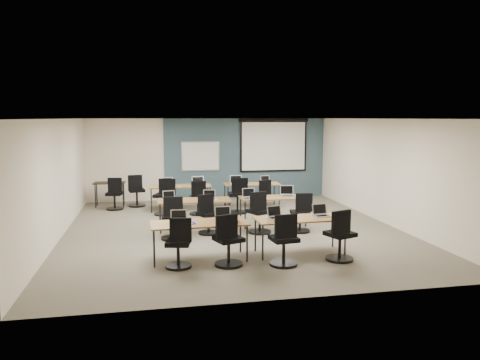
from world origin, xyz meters
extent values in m
cube|color=#6B6354|center=(0.00, 0.00, 0.00)|extent=(8.00, 9.00, 0.02)
cube|color=white|center=(0.00, 0.00, 2.70)|extent=(8.00, 9.00, 0.02)
cube|color=beige|center=(0.00, 4.50, 1.35)|extent=(8.00, 0.04, 2.70)
cube|color=beige|center=(0.00, -4.50, 1.35)|extent=(8.00, 0.04, 2.70)
cube|color=beige|center=(-4.00, 0.00, 1.35)|extent=(0.04, 9.00, 2.70)
cube|color=beige|center=(4.00, 0.00, 1.35)|extent=(0.04, 9.00, 2.70)
cube|color=#3D5977|center=(1.25, 4.47, 1.35)|extent=(5.50, 0.04, 2.70)
cube|color=#ACB4B9|center=(-0.30, 4.43, 1.45)|extent=(1.28, 0.02, 0.98)
cube|color=white|center=(-0.30, 4.42, 1.45)|extent=(1.20, 0.02, 0.90)
cube|color=black|center=(2.20, 4.41, 1.80)|extent=(2.32, 0.03, 1.82)
cube|color=white|center=(2.20, 4.40, 1.76)|extent=(2.20, 0.02, 1.62)
cylinder|color=black|center=(2.20, 4.40, 2.64)|extent=(2.40, 0.10, 0.10)
cube|color=#9E6433|center=(-1.06, -2.25, 0.71)|extent=(1.86, 0.77, 0.03)
cylinder|color=black|center=(-1.93, -2.58, 0.35)|extent=(0.04, 0.04, 0.70)
cylinder|color=black|center=(-0.19, -2.58, 0.35)|extent=(0.04, 0.04, 0.70)
cylinder|color=black|center=(-1.93, -1.92, 0.35)|extent=(0.04, 0.04, 0.70)
cylinder|color=black|center=(-0.19, -1.92, 0.35)|extent=(0.04, 0.04, 0.70)
cube|color=#A26D46|center=(0.97, -2.22, 0.71)|extent=(1.81, 0.75, 0.03)
cylinder|color=black|center=(0.12, -2.54, 0.35)|extent=(0.04, 0.04, 0.70)
cylinder|color=black|center=(1.81, -2.54, 0.35)|extent=(0.04, 0.04, 0.70)
cylinder|color=black|center=(0.12, -1.90, 0.35)|extent=(0.04, 0.04, 0.70)
cylinder|color=black|center=(1.81, -1.90, 0.35)|extent=(0.04, 0.04, 0.70)
cube|color=#905D38|center=(-0.92, 0.27, 0.71)|extent=(1.78, 0.74, 0.03)
cylinder|color=black|center=(-1.75, -0.04, 0.35)|extent=(0.04, 0.04, 0.70)
cylinder|color=black|center=(-0.09, -0.04, 0.35)|extent=(0.04, 0.04, 0.70)
cylinder|color=black|center=(-1.75, 0.59, 0.35)|extent=(0.04, 0.04, 0.70)
cylinder|color=black|center=(-0.09, 0.59, 0.35)|extent=(0.04, 0.04, 0.70)
cube|color=olive|center=(1.08, 0.30, 0.71)|extent=(1.68, 0.70, 0.03)
cylinder|color=black|center=(0.30, 0.01, 0.35)|extent=(0.04, 0.04, 0.70)
cylinder|color=black|center=(1.87, 0.01, 0.35)|extent=(0.04, 0.04, 0.70)
cylinder|color=black|center=(0.30, 0.59, 0.35)|extent=(0.04, 0.04, 0.70)
cylinder|color=black|center=(1.87, 0.59, 0.35)|extent=(0.04, 0.04, 0.70)
cube|color=brown|center=(-1.09, 2.76, 0.71)|extent=(1.82, 0.76, 0.03)
cylinder|color=black|center=(-1.94, 2.44, 0.35)|extent=(0.04, 0.04, 0.70)
cylinder|color=black|center=(-0.24, 2.44, 0.35)|extent=(0.04, 0.04, 0.70)
cylinder|color=black|center=(-1.94, 3.08, 0.35)|extent=(0.04, 0.04, 0.70)
cylinder|color=black|center=(-0.24, 3.08, 0.35)|extent=(0.04, 0.04, 0.70)
cube|color=#976431|center=(1.08, 2.77, 0.71)|extent=(1.70, 0.71, 0.03)
cylinder|color=black|center=(0.29, 2.48, 0.35)|extent=(0.04, 0.04, 0.70)
cylinder|color=black|center=(1.87, 2.48, 0.35)|extent=(0.04, 0.04, 0.70)
cylinder|color=black|center=(0.29, 3.07, 0.35)|extent=(0.04, 0.04, 0.70)
cylinder|color=black|center=(1.87, 3.07, 0.35)|extent=(0.04, 0.04, 0.70)
cube|color=#ACACB0|center=(-1.44, -2.22, 0.74)|extent=(0.31, 0.23, 0.02)
cube|color=black|center=(-1.44, -2.24, 0.75)|extent=(0.26, 0.13, 0.00)
cube|color=#ACACB0|center=(-1.44, -2.10, 0.86)|extent=(0.31, 0.06, 0.22)
cube|color=black|center=(-1.44, -2.11, 0.86)|extent=(0.27, 0.04, 0.18)
ellipsoid|color=white|center=(-1.23, -2.38, 0.74)|extent=(0.08, 0.10, 0.03)
cylinder|color=black|center=(-1.50, -2.66, 0.03)|extent=(0.48, 0.48, 0.05)
cylinder|color=black|center=(-1.50, -2.66, 0.21)|extent=(0.06, 0.06, 0.43)
cube|color=black|center=(-1.50, -2.66, 0.47)|extent=(0.43, 0.43, 0.08)
cube|color=black|center=(-1.46, -2.85, 0.75)|extent=(0.39, 0.06, 0.44)
cube|color=#B0B0BB|center=(-0.56, -2.08, 0.74)|extent=(0.32, 0.23, 0.02)
cube|color=black|center=(-0.56, -2.10, 0.75)|extent=(0.27, 0.14, 0.00)
cube|color=#B0B0BB|center=(-0.56, -1.96, 0.86)|extent=(0.32, 0.06, 0.22)
cube|color=black|center=(-0.56, -1.96, 0.86)|extent=(0.28, 0.04, 0.18)
ellipsoid|color=white|center=(-0.35, -2.29, 0.74)|extent=(0.07, 0.10, 0.04)
cylinder|color=black|center=(-0.57, -2.73, 0.03)|extent=(0.53, 0.53, 0.05)
cylinder|color=black|center=(-0.57, -2.73, 0.23)|extent=(0.06, 0.06, 0.46)
cube|color=black|center=(-0.57, -2.73, 0.50)|extent=(0.46, 0.46, 0.08)
cube|color=black|center=(-0.64, -2.93, 0.78)|extent=(0.42, 0.06, 0.44)
cube|color=#B1B1B1|center=(0.48, -2.18, 0.74)|extent=(0.31, 0.23, 0.02)
cube|color=black|center=(0.48, -2.20, 0.75)|extent=(0.26, 0.13, 0.00)
cube|color=#B1B1B1|center=(0.48, -2.06, 0.86)|extent=(0.31, 0.06, 0.22)
cube|color=black|center=(0.48, -2.07, 0.86)|extent=(0.27, 0.04, 0.18)
ellipsoid|color=white|center=(0.68, -2.22, 0.74)|extent=(0.07, 0.10, 0.03)
cylinder|color=black|center=(0.43, -2.90, 0.03)|extent=(0.53, 0.53, 0.05)
cylinder|color=black|center=(0.43, -2.90, 0.23)|extent=(0.06, 0.06, 0.47)
cube|color=black|center=(0.43, -2.90, 0.51)|extent=(0.47, 0.47, 0.08)
cube|color=black|center=(0.41, -3.11, 0.79)|extent=(0.42, 0.06, 0.44)
cube|color=silver|center=(1.44, -2.19, 0.74)|extent=(0.32, 0.24, 0.02)
cube|color=black|center=(1.44, -2.21, 0.75)|extent=(0.27, 0.14, 0.00)
cube|color=silver|center=(1.44, -2.06, 0.86)|extent=(0.32, 0.06, 0.22)
cube|color=black|center=(1.44, -2.07, 0.86)|extent=(0.28, 0.04, 0.18)
ellipsoid|color=white|center=(1.74, -2.22, 0.74)|extent=(0.09, 0.12, 0.04)
cylinder|color=black|center=(1.58, -2.80, 0.03)|extent=(0.54, 0.54, 0.05)
cylinder|color=black|center=(1.58, -2.80, 0.24)|extent=(0.06, 0.06, 0.47)
cube|color=black|center=(1.58, -2.80, 0.51)|extent=(0.47, 0.47, 0.08)
cube|color=black|center=(1.51, -3.01, 0.79)|extent=(0.43, 0.06, 0.44)
cube|color=#BEBEBE|center=(-1.53, 0.27, 0.74)|extent=(0.30, 0.22, 0.02)
cube|color=black|center=(-1.53, 0.25, 0.75)|extent=(0.25, 0.13, 0.00)
cube|color=#BEBEBE|center=(-1.53, 0.39, 0.86)|extent=(0.30, 0.06, 0.21)
cube|color=black|center=(-1.53, 0.38, 0.86)|extent=(0.26, 0.04, 0.17)
ellipsoid|color=white|center=(-1.24, 0.10, 0.74)|extent=(0.08, 0.11, 0.04)
cylinder|color=black|center=(-1.50, -0.62, 0.03)|extent=(0.53, 0.53, 0.05)
cylinder|color=black|center=(-1.50, -0.62, 0.23)|extent=(0.06, 0.06, 0.47)
cube|color=black|center=(-1.50, -0.62, 0.51)|extent=(0.47, 0.47, 0.08)
cube|color=black|center=(-1.49, -0.83, 0.79)|extent=(0.43, 0.06, 0.44)
cube|color=#B7B6C2|center=(-0.53, 0.23, 0.74)|extent=(0.30, 0.22, 0.02)
cube|color=black|center=(-0.53, 0.21, 0.75)|extent=(0.25, 0.13, 0.00)
cube|color=#B7B6C2|center=(-0.53, 0.34, 0.86)|extent=(0.30, 0.06, 0.21)
cube|color=black|center=(-0.53, 0.34, 0.86)|extent=(0.26, 0.04, 0.17)
ellipsoid|color=white|center=(-0.40, 0.10, 0.74)|extent=(0.09, 0.12, 0.04)
cylinder|color=black|center=(-0.64, -0.28, 0.03)|extent=(0.49, 0.49, 0.05)
cylinder|color=black|center=(-0.64, -0.28, 0.22)|extent=(0.06, 0.06, 0.44)
cube|color=black|center=(-0.64, -0.28, 0.48)|extent=(0.44, 0.44, 0.08)
cube|color=black|center=(-0.72, -0.47, 0.76)|extent=(0.40, 0.06, 0.44)
cube|color=#A7A7AD|center=(0.45, 0.18, 0.74)|extent=(0.32, 0.23, 0.02)
cube|color=black|center=(0.45, 0.16, 0.75)|extent=(0.27, 0.14, 0.00)
cube|color=#A7A7AD|center=(0.45, 0.31, 0.86)|extent=(0.32, 0.06, 0.22)
cube|color=black|center=(0.45, 0.30, 0.86)|extent=(0.28, 0.04, 0.18)
ellipsoid|color=white|center=(0.86, 0.05, 0.74)|extent=(0.07, 0.10, 0.04)
cylinder|color=black|center=(0.57, -0.42, 0.03)|extent=(0.55, 0.55, 0.05)
cylinder|color=black|center=(0.57, -0.42, 0.24)|extent=(0.06, 0.06, 0.48)
cube|color=black|center=(0.57, -0.42, 0.52)|extent=(0.48, 0.48, 0.08)
cube|color=black|center=(0.48, -0.63, 0.80)|extent=(0.44, 0.06, 0.44)
cube|color=#B7B7B9|center=(1.50, 0.33, 0.74)|extent=(0.35, 0.26, 0.02)
cube|color=black|center=(1.50, 0.31, 0.75)|extent=(0.30, 0.15, 0.00)
cube|color=#B7B7B9|center=(1.50, 0.47, 0.88)|extent=(0.35, 0.06, 0.24)
cube|color=black|center=(1.50, 0.46, 0.88)|extent=(0.31, 0.05, 0.20)
ellipsoid|color=white|center=(1.75, 0.14, 0.74)|extent=(0.07, 0.10, 0.03)
cylinder|color=black|center=(1.54, -0.52, 0.03)|extent=(0.49, 0.49, 0.05)
cylinder|color=black|center=(1.54, -0.52, 0.22)|extent=(0.06, 0.06, 0.43)
cube|color=black|center=(1.54, -0.52, 0.47)|extent=(0.43, 0.43, 0.08)
cube|color=black|center=(1.56, -0.71, 0.75)|extent=(0.39, 0.06, 0.44)
cube|color=silver|center=(-1.46, 2.72, 0.74)|extent=(0.32, 0.23, 0.02)
cube|color=black|center=(-1.46, 2.70, 0.75)|extent=(0.27, 0.14, 0.00)
cube|color=silver|center=(-1.46, 2.85, 0.86)|extent=(0.32, 0.06, 0.22)
cube|color=black|center=(-1.46, 2.84, 0.86)|extent=(0.28, 0.04, 0.18)
ellipsoid|color=white|center=(-1.13, 2.46, 0.74)|extent=(0.07, 0.10, 0.03)
cylinder|color=black|center=(-1.59, 2.15, 0.03)|extent=(0.58, 0.58, 0.05)
cylinder|color=black|center=(-1.59, 2.15, 0.26)|extent=(0.06, 0.06, 0.51)
cube|color=black|center=(-1.59, 2.15, 0.55)|extent=(0.51, 0.51, 0.08)
cube|color=black|center=(-1.51, 1.93, 0.83)|extent=(0.47, 0.06, 0.44)
cube|color=silver|center=(-0.57, 2.58, 0.74)|extent=(0.36, 0.26, 0.02)
cube|color=black|center=(-0.57, 2.56, 0.75)|extent=(0.31, 0.15, 0.00)
cube|color=silver|center=(-0.57, 2.72, 0.88)|extent=(0.36, 0.07, 0.25)
cube|color=black|center=(-0.57, 2.71, 0.88)|extent=(0.32, 0.05, 0.20)
ellipsoid|color=white|center=(-0.30, 2.47, 0.74)|extent=(0.09, 0.11, 0.04)
cylinder|color=black|center=(-0.65, 1.98, 0.03)|extent=(0.50, 0.50, 0.05)
cylinder|color=black|center=(-0.65, 1.98, 0.22)|extent=(0.06, 0.06, 0.44)
cube|color=black|center=(-0.65, 1.98, 0.48)|extent=(0.44, 0.44, 0.08)
cube|color=black|center=(-0.65, 1.77, 0.76)|extent=(0.40, 0.06, 0.44)
cube|color=#A5A5B2|center=(0.58, 2.59, 0.74)|extent=(0.36, 0.26, 0.02)
cube|color=black|center=(0.58, 2.57, 0.75)|extent=(0.31, 0.15, 0.00)
cube|color=#A5A5B2|center=(0.58, 2.74, 0.88)|extent=(0.36, 0.07, 0.25)
cube|color=black|center=(0.58, 2.73, 0.88)|extent=(0.32, 0.05, 0.20)
ellipsoid|color=white|center=(0.87, 2.43, 0.74)|extent=(0.08, 0.11, 0.04)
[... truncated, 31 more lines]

